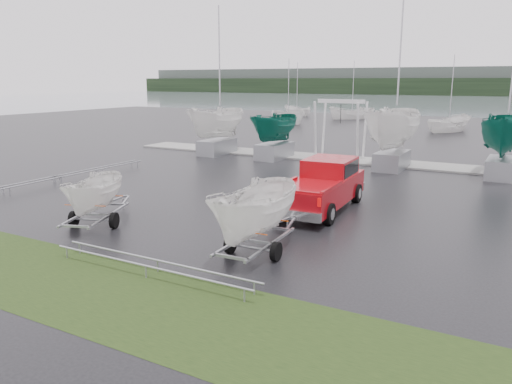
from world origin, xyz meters
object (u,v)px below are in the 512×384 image
pickup_truck (324,183)px  boat_hoist (340,121)px  trailer_hitched (255,167)px  trailer_parked (92,165)px

pickup_truck → boat_hoist: 13.70m
trailer_hitched → boat_hoist: 20.10m
pickup_truck → trailer_parked: trailer_parked is taller
trailer_hitched → pickup_truck: bearing=90.0°
trailer_hitched → trailer_parked: 6.87m
boat_hoist → trailer_parked: bearing=-97.3°
pickup_truck → trailer_parked: bearing=-136.9°
pickup_truck → trailer_hitched: 6.86m
trailer_parked → boat_hoist: trailer_parked is taller
trailer_parked → boat_hoist: 19.92m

